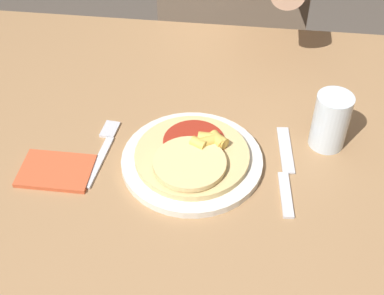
{
  "coord_description": "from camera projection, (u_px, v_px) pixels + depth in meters",
  "views": [
    {
      "loc": [
        0.06,
        -0.65,
        1.43
      ],
      "look_at": [
        -0.02,
        0.02,
        0.78
      ],
      "focal_mm": 50.0,
      "sensor_mm": 36.0,
      "label": 1
    }
  ],
  "objects": [
    {
      "name": "knife",
      "position": [
        286.0,
        171.0,
        0.94
      ],
      "size": [
        0.03,
        0.22,
        0.0
      ],
      "color": "silver",
      "rests_on": "dining_table"
    },
    {
      "name": "drinking_glass",
      "position": [
        331.0,
        121.0,
        0.96
      ],
      "size": [
        0.07,
        0.07,
        0.11
      ],
      "color": "silver",
      "rests_on": "dining_table"
    },
    {
      "name": "dining_table",
      "position": [
        200.0,
        206.0,
        1.01
      ],
      "size": [
        1.27,
        0.99,
        0.74
      ],
      "color": "#9E754C",
      "rests_on": "ground_plane"
    },
    {
      "name": "napkin",
      "position": [
        56.0,
        171.0,
        0.94
      ],
      "size": [
        0.13,
        0.09,
        0.01
      ],
      "color": "#C6512D",
      "rests_on": "dining_table"
    },
    {
      "name": "plate",
      "position": [
        192.0,
        161.0,
        0.95
      ],
      "size": [
        0.25,
        0.25,
        0.01
      ],
      "color": "silver",
      "rests_on": "dining_table"
    },
    {
      "name": "pizza",
      "position": [
        193.0,
        155.0,
        0.94
      ],
      "size": [
        0.2,
        0.2,
        0.04
      ],
      "color": "#DBBC7A",
      "rests_on": "plate"
    },
    {
      "name": "fork",
      "position": [
        103.0,
        148.0,
        0.98
      ],
      "size": [
        0.03,
        0.18,
        0.0
      ],
      "color": "silver",
      "rests_on": "dining_table"
    }
  ]
}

